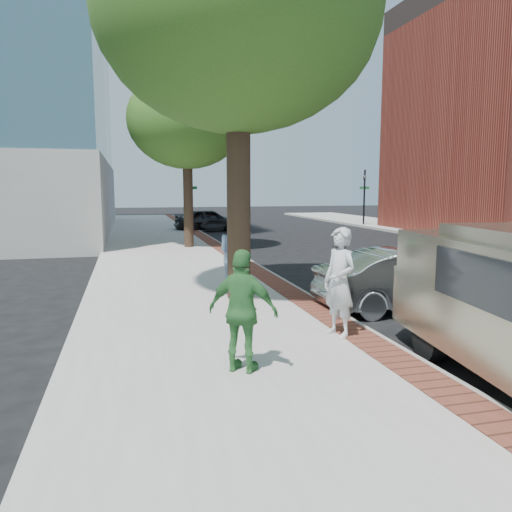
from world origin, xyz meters
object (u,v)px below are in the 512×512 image
object	(u,v)px
person_gray	(340,282)
person_officer	(235,254)
parking_meter	(339,264)
sedan_silver	(409,280)
person_green	(243,311)
bg_car	(208,220)

from	to	relation	value
person_gray	person_officer	distance (m)	3.88
person_gray	parking_meter	bearing A→B (deg)	138.95
sedan_silver	person_green	bearing A→B (deg)	123.61
person_officer	bg_car	distance (m)	18.73
parking_meter	sedan_silver	size ratio (longest dim) A/B	0.37
person_gray	bg_car	bearing A→B (deg)	158.53
person_gray	person_green	distance (m)	2.24
parking_meter	sedan_silver	world-z (taller)	parking_meter
parking_meter	sedan_silver	bearing A→B (deg)	23.37
person_officer	sedan_silver	distance (m)	3.89
person_officer	bg_car	xyz separation A→B (m)	(2.33, 18.58, -0.40)
person_gray	sedan_silver	size ratio (longest dim) A/B	0.46
parking_meter	person_officer	bearing A→B (deg)	115.79
person_green	sedan_silver	size ratio (longest dim) A/B	0.42
parking_meter	person_green	xyz separation A→B (m)	(-2.31, -2.15, -0.23)
person_green	person_officer	bearing A→B (deg)	-66.65
person_green	bg_car	bearing A→B (deg)	-63.58
person_gray	person_officer	bearing A→B (deg)	176.04
parking_meter	person_gray	world-z (taller)	person_gray
person_gray	person_officer	size ratio (longest dim) A/B	0.97
person_green	sedan_silver	world-z (taller)	person_green
sedan_silver	bg_car	distance (m)	20.53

